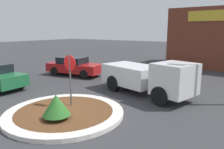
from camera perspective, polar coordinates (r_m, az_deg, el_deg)
The scene contains 6 objects.
ground_plane at distance 9.80m, azimuth -12.21°, elevation -10.19°, with size 120.00×120.00×0.00m, color #38383A.
traffic_island at distance 9.77m, azimuth -12.23°, elevation -9.71°, with size 5.07×5.07×0.18m.
stop_sign at distance 9.96m, azimuth -10.90°, elevation 0.72°, with size 0.71×0.07×2.52m.
island_shrub at distance 8.79m, azimuth -14.36°, elevation -7.67°, with size 1.09×1.09×0.98m.
utility_truck at distance 12.26m, azimuth 9.25°, elevation -0.58°, with size 5.79×3.24×1.99m.
parked_sedan_red at distance 17.72m, azimuth -9.83°, elevation 2.17°, with size 4.69×2.47×1.47m.
Camera 1 is at (6.80, -6.08, 3.58)m, focal length 35.00 mm.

